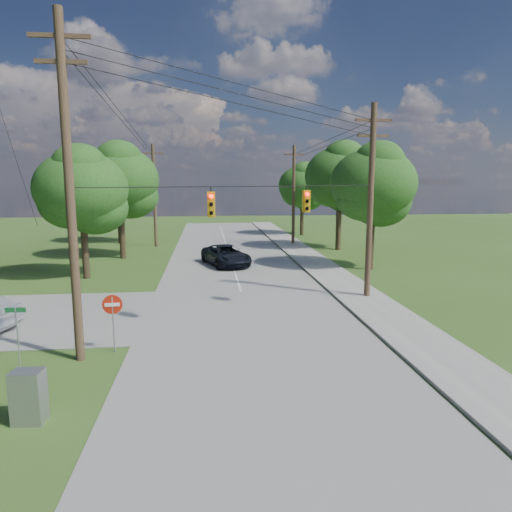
{
  "coord_description": "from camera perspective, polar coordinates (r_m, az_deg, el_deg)",
  "views": [
    {
      "loc": [
        0.06,
        -15.99,
        6.41
      ],
      "look_at": [
        2.34,
        5.0,
        2.96
      ],
      "focal_mm": 32.0,
      "sensor_mm": 36.0,
      "label": 1
    }
  ],
  "objects": [
    {
      "name": "tree_w_near",
      "position": [
        32.02,
        -20.98,
        7.82
      ],
      "size": [
        6.0,
        6.0,
        8.4
      ],
      "color": "#3F2F1F",
      "rests_on": "ground"
    },
    {
      "name": "sidewalk_east",
      "position": [
        23.57,
        15.67,
        -6.69
      ],
      "size": [
        2.6,
        100.0,
        0.12
      ],
      "primitive_type": "cube",
      "color": "#A9A79E",
      "rests_on": "ground"
    },
    {
      "name": "tree_w_far",
      "position": [
        49.82,
        -16.88,
        8.72
      ],
      "size": [
        6.0,
        6.0,
        8.73
      ],
      "color": "#3F2F1F",
      "rests_on": "ground"
    },
    {
      "name": "traffic_signals",
      "position": [
        20.59,
        0.77,
        6.75
      ],
      "size": [
        4.91,
        3.27,
        1.05
      ],
      "color": "#CE990C",
      "rests_on": "ground"
    },
    {
      "name": "tree_e_mid",
      "position": [
        43.8,
        10.46,
        9.79
      ],
      "size": [
        6.6,
        6.6,
        9.64
      ],
      "color": "#3F2F1F",
      "rests_on": "ground"
    },
    {
      "name": "main_road",
      "position": [
        22.03,
        -0.89,
        -7.59
      ],
      "size": [
        10.0,
        100.0,
        0.03
      ],
      "primitive_type": "cube",
      "color": "gray",
      "rests_on": "ground"
    },
    {
      "name": "do_not_enter_sign",
      "position": [
        18.0,
        -17.49,
        -6.5
      ],
      "size": [
        0.75,
        0.1,
        2.25
      ],
      "rotation": [
        0.0,
        0.0,
        0.07
      ],
      "color": "gray",
      "rests_on": "ground"
    },
    {
      "name": "pole_north_e",
      "position": [
        46.85,
        4.72,
        7.7
      ],
      "size": [
        2.0,
        0.32,
        10.0
      ],
      "color": "brown",
      "rests_on": "ground"
    },
    {
      "name": "street_name_sign",
      "position": [
        17.37,
        -27.69,
        -8.24
      ],
      "size": [
        0.69,
        0.09,
        2.29
      ],
      "rotation": [
        0.0,
        0.0,
        -0.09
      ],
      "color": "gray",
      "rests_on": "ground"
    },
    {
      "name": "pole_sw",
      "position": [
        17.04,
        -22.3,
        7.99
      ],
      "size": [
        2.0,
        0.32,
        12.0
      ],
      "color": "brown",
      "rests_on": "ground"
    },
    {
      "name": "tree_e_near",
      "position": [
        34.14,
        14.44,
        8.74
      ],
      "size": [
        6.2,
        6.2,
        8.81
      ],
      "color": "#3F2F1F",
      "rests_on": "ground"
    },
    {
      "name": "control_cabinet",
      "position": [
        14.11,
        -26.55,
        -15.47
      ],
      "size": [
        0.85,
        0.65,
        1.46
      ],
      "primitive_type": "cube",
      "rotation": [
        0.0,
        0.0,
        -0.08
      ],
      "color": "gray",
      "rests_on": "ground"
    },
    {
      "name": "tree_w_mid",
      "position": [
        39.62,
        -16.68,
        9.15
      ],
      "size": [
        6.4,
        6.4,
        9.22
      ],
      "color": "#3F2F1F",
      "rests_on": "ground"
    },
    {
      "name": "tree_e_far",
      "position": [
        55.19,
        5.83,
        8.74
      ],
      "size": [
        5.8,
        5.8,
        8.32
      ],
      "color": "#3F2F1F",
      "rests_on": "ground"
    },
    {
      "name": "pole_north_w",
      "position": [
        46.28,
        -12.58,
        7.49
      ],
      "size": [
        2.0,
        0.32,
        10.0
      ],
      "color": "brown",
      "rests_on": "ground"
    },
    {
      "name": "pole_ne",
      "position": [
        25.58,
        14.12,
        6.9
      ],
      "size": [
        2.0,
        0.32,
        10.5
      ],
      "color": "brown",
      "rests_on": "ground"
    },
    {
      "name": "power_lines",
      "position": [
        27.71,
        -3.3,
        14.96
      ],
      "size": [
        13.93,
        29.62,
        4.93
      ],
      "color": "black",
      "rests_on": "ground"
    },
    {
      "name": "ground",
      "position": [
        17.23,
        -6.1,
        -12.61
      ],
      "size": [
        140.0,
        140.0,
        0.0
      ],
      "primitive_type": "plane",
      "color": "#35521B",
      "rests_on": "ground"
    },
    {
      "name": "car_main_north",
      "position": [
        35.15,
        -3.77,
        0.09
      ],
      "size": [
        4.12,
        6.08,
        1.55
      ],
      "primitive_type": "imported",
      "rotation": [
        0.0,
        0.0,
        0.3
      ],
      "color": "black",
      "rests_on": "main_road"
    }
  ]
}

